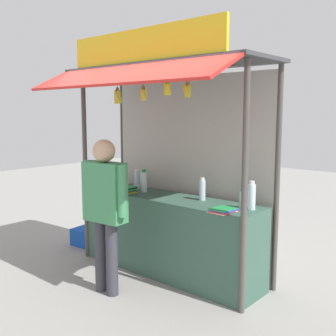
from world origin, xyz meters
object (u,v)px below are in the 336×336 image
at_px(banana_bunch_inner_left, 167,89).
at_px(banana_bunch_leftmost, 143,94).
at_px(water_bottle_far_right, 137,179).
at_px(banana_bunch_rightmost, 118,97).
at_px(magazine_stack_mid_left, 123,190).
at_px(water_bottle_left, 202,190).
at_px(banana_bunch_inner_right, 187,90).
at_px(water_bottle_rear_center, 242,200).
at_px(water_bottle_center, 144,181).
at_px(water_bottle_right, 122,177).
at_px(magazine_stack_front_right, 223,210).
at_px(vendor_person, 105,202).
at_px(plastic_crate, 87,236).
at_px(water_bottle_mid_right, 251,196).
at_px(magazine_stack_far_left, 98,187).

height_order(banana_bunch_inner_left, banana_bunch_leftmost, same).
relative_size(water_bottle_far_right, banana_bunch_rightmost, 0.82).
bearing_deg(magazine_stack_mid_left, water_bottle_left, 18.84).
bearing_deg(banana_bunch_inner_right, water_bottle_rear_center, 45.61).
bearing_deg(magazine_stack_mid_left, water_bottle_rear_center, 9.05).
relative_size(banana_bunch_rightmost, banana_bunch_inner_left, 1.33).
bearing_deg(banana_bunch_inner_left, water_bottle_center, 151.35).
relative_size(magazine_stack_mid_left, banana_bunch_rightmost, 0.88).
relative_size(water_bottle_right, magazine_stack_front_right, 0.94).
bearing_deg(water_bottle_far_right, vendor_person, -61.96).
relative_size(water_bottle_rear_center, plastic_crate, 0.62).
distance_m(magazine_stack_mid_left, banana_bunch_rightmost, 1.16).
height_order(magazine_stack_front_right, magazine_stack_mid_left, magazine_stack_mid_left).
distance_m(banana_bunch_rightmost, banana_bunch_inner_left, 0.77).
height_order(water_bottle_mid_right, water_bottle_rear_center, water_bottle_mid_right).
distance_m(banana_bunch_rightmost, vendor_person, 1.27).
bearing_deg(water_bottle_rear_center, plastic_crate, -179.83).
relative_size(water_bottle_right, water_bottle_center, 0.89).
relative_size(water_bottle_mid_right, magazine_stack_mid_left, 1.10).
relative_size(banana_bunch_inner_left, banana_bunch_leftmost, 0.83).
bearing_deg(magazine_stack_mid_left, magazine_stack_front_right, 0.50).
relative_size(banana_bunch_inner_left, plastic_crate, 0.66).
relative_size(magazine_stack_far_left, banana_bunch_rightmost, 0.99).
height_order(magazine_stack_front_right, banana_bunch_leftmost, banana_bunch_leftmost).
height_order(water_bottle_mid_right, vendor_person, vendor_person).
bearing_deg(vendor_person, banana_bunch_inner_left, -140.64).
bearing_deg(water_bottle_left, water_bottle_right, 178.35).
xyz_separation_m(water_bottle_left, banana_bunch_leftmost, (-0.45, -0.50, 1.08)).
relative_size(water_bottle_mid_right, water_bottle_center, 1.03).
height_order(water_bottle_center, magazine_stack_far_left, water_bottle_center).
bearing_deg(water_bottle_center, water_bottle_left, 5.99).
height_order(water_bottle_right, banana_bunch_rightmost, banana_bunch_rightmost).
bearing_deg(water_bottle_center, magazine_stack_mid_left, -116.30).
distance_m(water_bottle_center, banana_bunch_inner_right, 1.56).
distance_m(banana_bunch_inner_right, banana_bunch_inner_left, 0.27).
bearing_deg(banana_bunch_rightmost, water_bottle_center, 88.23).
relative_size(banana_bunch_inner_right, banana_bunch_leftmost, 0.93).
distance_m(water_bottle_far_right, water_bottle_rear_center, 1.69).
bearing_deg(water_bottle_left, magazine_stack_far_left, -166.76).
xyz_separation_m(water_bottle_far_right, magazine_stack_front_right, (1.61, -0.36, -0.10)).
distance_m(water_bottle_mid_right, banana_bunch_rightmost, 1.91).
height_order(water_bottle_center, vendor_person, vendor_person).
bearing_deg(magazine_stack_mid_left, banana_bunch_inner_right, -8.48).
bearing_deg(water_bottle_mid_right, magazine_stack_mid_left, -169.55).
distance_m(water_bottle_rear_center, magazine_stack_far_left, 2.06).
xyz_separation_m(water_bottle_mid_right, water_bottle_rear_center, (-0.08, -0.05, -0.04)).
distance_m(water_bottle_far_right, banana_bunch_inner_left, 1.61).
height_order(water_bottle_far_right, banana_bunch_inner_right, banana_bunch_inner_right).
bearing_deg(plastic_crate, magazine_stack_mid_left, -12.56).
bearing_deg(banana_bunch_inner_left, banana_bunch_rightmost, 179.95).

